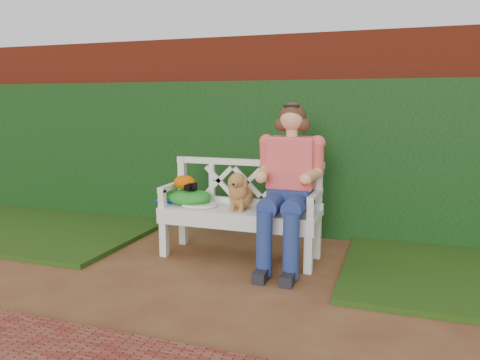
% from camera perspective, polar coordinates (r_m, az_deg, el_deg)
% --- Properties ---
extents(ground, '(60.00, 60.00, 0.00)m').
position_cam_1_polar(ground, '(3.98, -5.04, -12.24)').
color(ground, '#5E2F1C').
extents(brick_wall, '(10.00, 0.30, 2.20)m').
position_cam_1_polar(brick_wall, '(5.50, 2.94, 5.62)').
color(brick_wall, maroon).
rests_on(brick_wall, ground).
extents(ivy_hedge, '(10.00, 0.18, 1.70)m').
position_cam_1_polar(ivy_hedge, '(5.31, 2.26, 2.78)').
color(ivy_hedge, '#1F521B').
rests_on(ivy_hedge, ground).
extents(grass_left, '(2.60, 2.00, 0.05)m').
position_cam_1_polar(grass_left, '(5.98, -22.88, -5.26)').
color(grass_left, '#19380E').
rests_on(grass_left, ground).
extents(garden_bench, '(1.60, 0.65, 0.48)m').
position_cam_1_polar(garden_bench, '(4.48, 0.00, -6.45)').
color(garden_bench, white).
rests_on(garden_bench, ground).
extents(seated_woman, '(0.90, 1.01, 1.48)m').
position_cam_1_polar(seated_woman, '(4.22, 6.09, -0.55)').
color(seated_woman, '#FA4A50').
rests_on(seated_woman, ground).
extents(dog, '(0.33, 0.39, 0.36)m').
position_cam_1_polar(dog, '(4.34, 0.04, -1.25)').
color(dog, tan).
rests_on(dog, garden_bench).
extents(tennis_racket, '(0.73, 0.42, 0.03)m').
position_cam_1_polar(tennis_racket, '(4.54, -5.36, -2.94)').
color(tennis_racket, white).
rests_on(tennis_racket, garden_bench).
extents(green_bag, '(0.52, 0.45, 0.15)m').
position_cam_1_polar(green_bag, '(4.59, -6.22, -2.07)').
color(green_bag, '#2B8E25').
rests_on(green_bag, garden_bench).
extents(camera_item, '(0.12, 0.10, 0.07)m').
position_cam_1_polar(camera_item, '(4.54, -6.07, -0.77)').
color(camera_item, black).
rests_on(camera_item, green_bag).
extents(baseball_glove, '(0.24, 0.19, 0.14)m').
position_cam_1_polar(baseball_glove, '(4.59, -6.78, -0.27)').
color(baseball_glove, '#D05500').
rests_on(baseball_glove, green_bag).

